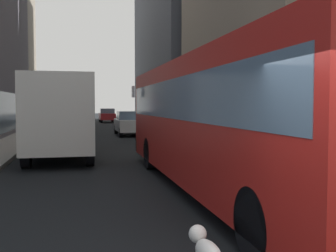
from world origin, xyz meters
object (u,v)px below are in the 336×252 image
at_px(transit_bus, 225,116).
at_px(box_truck, 61,114).
at_px(car_white_van, 130,123).
at_px(car_blue_hatchback, 67,125).
at_px(car_red_coupe, 107,115).

distance_m(transit_bus, box_truck, 8.25).
relative_size(car_white_van, box_truck, 0.54).
bearing_deg(car_white_van, car_blue_hatchback, -163.84).
xyz_separation_m(car_blue_hatchback, box_truck, (-0.00, -9.16, 0.84)).
relative_size(transit_bus, car_red_coupe, 2.71).
distance_m(car_blue_hatchback, car_white_van, 4.16).
distance_m(transit_bus, car_blue_hatchback, 16.89).
height_order(car_blue_hatchback, car_white_van, same).
bearing_deg(box_truck, car_white_van, 68.81).
height_order(car_white_van, box_truck, box_truck).
xyz_separation_m(transit_bus, box_truck, (-4.00, 7.22, -0.11)).
bearing_deg(transit_bus, car_blue_hatchback, 103.72).
relative_size(transit_bus, car_white_van, 2.84).
height_order(transit_bus, car_red_coupe, transit_bus).
distance_m(car_blue_hatchback, car_red_coupe, 22.13).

